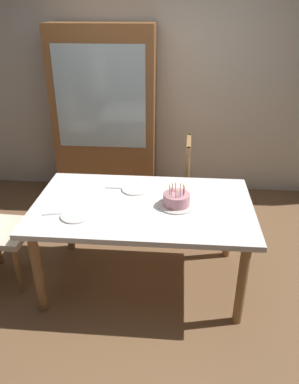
# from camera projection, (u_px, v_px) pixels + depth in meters

# --- Properties ---
(ground) EXTENTS (6.40, 6.40, 0.00)m
(ground) POSITION_uv_depth(u_px,v_px,m) (144.00, 279.00, 3.14)
(ground) COLOR brown
(back_wall) EXTENTS (6.40, 0.10, 2.60)m
(back_wall) POSITION_uv_depth(u_px,v_px,m) (159.00, 80.00, 4.19)
(back_wall) COLOR silver
(back_wall) RESTS_ON ground
(dining_table) EXTENTS (1.64, 1.00, 0.72)m
(dining_table) POSITION_uv_depth(u_px,v_px,m) (143.00, 213.00, 2.85)
(dining_table) COLOR white
(dining_table) RESTS_ON ground
(birthday_cake) EXTENTS (0.28, 0.28, 0.16)m
(birthday_cake) POSITION_uv_depth(u_px,v_px,m) (176.00, 200.00, 2.76)
(birthday_cake) COLOR silver
(birthday_cake) RESTS_ON dining_table
(plate_near_celebrant) EXTENTS (0.22, 0.22, 0.01)m
(plate_near_celebrant) POSITION_uv_depth(u_px,v_px,m) (76.00, 216.00, 2.64)
(plate_near_celebrant) COLOR white
(plate_near_celebrant) RESTS_ON dining_table
(plate_far_side) EXTENTS (0.22, 0.22, 0.01)m
(plate_far_side) POSITION_uv_depth(u_px,v_px,m) (136.00, 189.00, 3.01)
(plate_far_side) COLOR white
(plate_far_side) RESTS_ON dining_table
(fork_near_celebrant) EXTENTS (0.18, 0.06, 0.01)m
(fork_near_celebrant) POSITION_uv_depth(u_px,v_px,m) (55.00, 214.00, 2.67)
(fork_near_celebrant) COLOR silver
(fork_near_celebrant) RESTS_ON dining_table
(fork_far_side) EXTENTS (0.18, 0.02, 0.01)m
(fork_far_side) POSITION_uv_depth(u_px,v_px,m) (116.00, 188.00, 3.04)
(fork_far_side) COLOR silver
(fork_far_side) RESTS_ON dining_table
(chair_spindle_back) EXTENTS (0.45, 0.45, 0.95)m
(chair_spindle_back) POSITION_uv_depth(u_px,v_px,m) (169.00, 188.00, 3.65)
(chair_spindle_back) COLOR tan
(chair_spindle_back) RESTS_ON ground
(china_cabinet) EXTENTS (1.10, 0.45, 1.90)m
(china_cabinet) POSITION_uv_depth(u_px,v_px,m) (106.00, 116.00, 4.13)
(china_cabinet) COLOR brown
(china_cabinet) RESTS_ON ground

